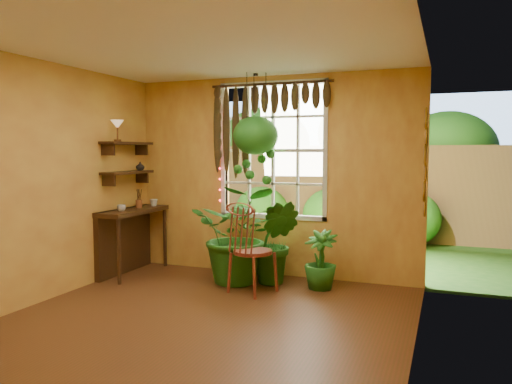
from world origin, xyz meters
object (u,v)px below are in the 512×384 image
counter_ledge (127,234)px  hanging_basket (256,140)px  potted_plant_left (240,234)px  potted_plant_mid (275,242)px  windsor_chair (251,263)px

counter_ledge → hanging_basket: bearing=12.1°
potted_plant_left → hanging_basket: bearing=70.5°
hanging_basket → counter_ledge: bearing=-167.9°
counter_ledge → potted_plant_left: (1.66, 0.08, 0.08)m
potted_plant_mid → hanging_basket: hanging_basket is taller
counter_ledge → potted_plant_mid: (2.11, 0.20, -0.01)m
windsor_chair → hanging_basket: 1.63m
potted_plant_left → hanging_basket: (0.11, 0.30, 1.20)m
counter_ledge → windsor_chair: windsor_chair is taller
counter_ledge → windsor_chair: 2.00m
counter_ledge → hanging_basket: 2.22m
counter_ledge → windsor_chair: size_ratio=0.95×
potted_plant_left → potted_plant_mid: bearing=14.7°
windsor_chair → potted_plant_left: potted_plant_left is taller
potted_plant_mid → windsor_chair: bearing=-105.8°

